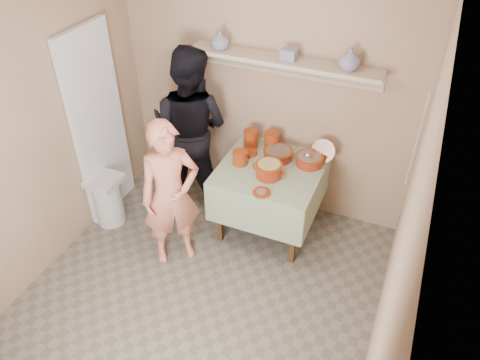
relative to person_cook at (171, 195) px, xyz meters
The scene contains 22 objects.
ground 1.02m from the person_cook, 51.38° to the right, with size 3.50×3.50×0.00m, color #6D6555.
tile_panel 1.13m from the person_cook, 158.64° to the left, with size 0.06×0.70×2.00m, color silver.
plate_stack_a 1.06m from the person_cook, 69.14° to the left, with size 0.15×0.15×0.20m, color maroon.
plate_stack_b 1.20m from the person_cook, 60.84° to the left, with size 0.16×0.16×0.19m, color maroon.
bowl_stack 0.78m from the person_cook, 59.73° to the left, with size 0.14×0.14×0.14m, color maroon.
empty_bowl 0.95m from the person_cook, 64.30° to the left, with size 0.15×0.15×0.04m, color maroon.
propped_lid 1.52m from the person_cook, 42.67° to the left, with size 0.23×0.23×0.02m, color maroon.
vase_right 1.95m from the person_cook, 40.90° to the left, with size 0.18×0.18×0.19m, color navy.
vase_left 1.50m from the person_cook, 88.37° to the left, with size 0.17×0.17×0.18m, color navy.
ceramic_box 1.63m from the person_cook, 56.82° to the left, with size 0.14×0.10×0.10m, color navy.
person_cook is the anchor object (origin of this frame).
person_helper 0.94m from the person_cook, 106.32° to the left, with size 0.86×0.67×1.77m, color black.
room_shell 1.12m from the person_cook, 51.38° to the right, with size 3.04×3.54×2.62m.
serving_table 1.01m from the person_cook, 46.55° to the left, with size 0.97×0.97×0.76m.
cazuela_meat_a 1.14m from the person_cook, 52.31° to the left, with size 0.30×0.30×0.10m.
cazuela_meat_b 1.37m from the person_cook, 42.41° to the left, with size 0.28×0.28×0.10m.
ladle 1.35m from the person_cook, 41.91° to the left, with size 0.08×0.26×0.19m.
cazuela_rice 0.93m from the person_cook, 39.37° to the left, with size 0.33×0.25×0.14m.
front_plate 0.81m from the person_cook, 23.30° to the left, with size 0.16×0.16×0.03m.
wall_shelf 1.58m from the person_cook, 59.81° to the left, with size 1.80×0.25×0.21m.
trash_bin 1.01m from the person_cook, 169.66° to the left, with size 0.32×0.32×0.56m.
electrical_cord 2.18m from the person_cook, 25.93° to the left, with size 0.01×0.05×0.90m.
Camera 1 is at (1.40, -2.20, 3.38)m, focal length 35.00 mm.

